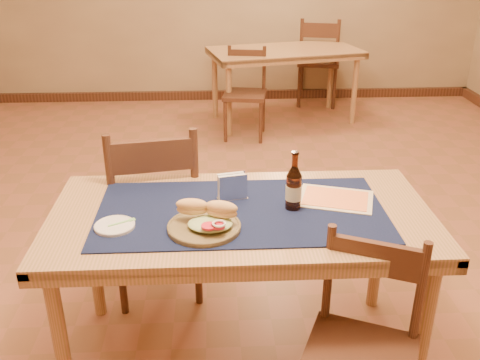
{
  "coord_description": "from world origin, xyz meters",
  "views": [
    {
      "loc": [
        -0.11,
        -2.77,
        1.81
      ],
      "look_at": [
        0.0,
        -0.7,
        0.85
      ],
      "focal_mm": 40.0,
      "sensor_mm": 36.0,
      "label": 1
    }
  ],
  "objects_px": {
    "main_table": "(241,229)",
    "chair_main_near": "(362,348)",
    "back_table": "(285,57)",
    "sandwich_plate": "(206,222)",
    "chair_main_far": "(155,208)",
    "napkin_holder": "(232,187)",
    "beer_bottle": "(294,188)"
  },
  "relations": [
    {
      "from": "chair_main_far",
      "to": "sandwich_plate",
      "type": "distance_m",
      "value": 0.75
    },
    {
      "from": "chair_main_far",
      "to": "sandwich_plate",
      "type": "relative_size",
      "value": 3.42
    },
    {
      "from": "chair_main_far",
      "to": "napkin_holder",
      "type": "xyz_separation_m",
      "value": [
        0.39,
        -0.38,
        0.29
      ]
    },
    {
      "from": "sandwich_plate",
      "to": "beer_bottle",
      "type": "height_order",
      "value": "beer_bottle"
    },
    {
      "from": "main_table",
      "to": "chair_main_far",
      "type": "xyz_separation_m",
      "value": [
        -0.42,
        0.5,
        -0.15
      ]
    },
    {
      "from": "chair_main_far",
      "to": "napkin_holder",
      "type": "distance_m",
      "value": 0.62
    },
    {
      "from": "chair_main_near",
      "to": "beer_bottle",
      "type": "distance_m",
      "value": 0.68
    },
    {
      "from": "chair_main_far",
      "to": "napkin_holder",
      "type": "relative_size",
      "value": 7.14
    },
    {
      "from": "napkin_holder",
      "to": "beer_bottle",
      "type": "bearing_deg",
      "value": -21.78
    },
    {
      "from": "back_table",
      "to": "sandwich_plate",
      "type": "xyz_separation_m",
      "value": [
        -0.77,
        -3.57,
        0.12
      ]
    },
    {
      "from": "beer_bottle",
      "to": "napkin_holder",
      "type": "distance_m",
      "value": 0.27
    },
    {
      "from": "chair_main_near",
      "to": "sandwich_plate",
      "type": "relative_size",
      "value": 2.91
    },
    {
      "from": "chair_main_near",
      "to": "sandwich_plate",
      "type": "xyz_separation_m",
      "value": [
        -0.56,
        0.35,
        0.35
      ]
    },
    {
      "from": "main_table",
      "to": "sandwich_plate",
      "type": "distance_m",
      "value": 0.24
    },
    {
      "from": "main_table",
      "to": "beer_bottle",
      "type": "bearing_deg",
      "value": 3.1
    },
    {
      "from": "main_table",
      "to": "chair_main_near",
      "type": "bearing_deg",
      "value": -49.94
    },
    {
      "from": "chair_main_far",
      "to": "beer_bottle",
      "type": "distance_m",
      "value": 0.87
    },
    {
      "from": "chair_main_far",
      "to": "sandwich_plate",
      "type": "xyz_separation_m",
      "value": [
        0.28,
        -0.64,
        0.27
      ]
    },
    {
      "from": "back_table",
      "to": "sandwich_plate",
      "type": "relative_size",
      "value": 5.56
    },
    {
      "from": "back_table",
      "to": "napkin_holder",
      "type": "distance_m",
      "value": 3.38
    },
    {
      "from": "main_table",
      "to": "chair_main_far",
      "type": "height_order",
      "value": "chair_main_far"
    },
    {
      "from": "chair_main_near",
      "to": "sandwich_plate",
      "type": "bearing_deg",
      "value": 148.06
    },
    {
      "from": "sandwich_plate",
      "to": "napkin_holder",
      "type": "bearing_deg",
      "value": 66.18
    },
    {
      "from": "main_table",
      "to": "back_table",
      "type": "relative_size",
      "value": 0.99
    },
    {
      "from": "chair_main_near",
      "to": "beer_bottle",
      "type": "height_order",
      "value": "beer_bottle"
    },
    {
      "from": "napkin_holder",
      "to": "back_table",
      "type": "bearing_deg",
      "value": 78.75
    },
    {
      "from": "main_table",
      "to": "chair_main_near",
      "type": "distance_m",
      "value": 0.68
    },
    {
      "from": "back_table",
      "to": "chair_main_far",
      "type": "xyz_separation_m",
      "value": [
        -1.05,
        -2.93,
        -0.15
      ]
    },
    {
      "from": "back_table",
      "to": "beer_bottle",
      "type": "relative_size",
      "value": 6.35
    },
    {
      "from": "back_table",
      "to": "chair_main_far",
      "type": "distance_m",
      "value": 3.12
    },
    {
      "from": "beer_bottle",
      "to": "sandwich_plate",
      "type": "bearing_deg",
      "value": -156.92
    },
    {
      "from": "back_table",
      "to": "napkin_holder",
      "type": "xyz_separation_m",
      "value": [
        -0.66,
        -3.32,
        0.14
      ]
    }
  ]
}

